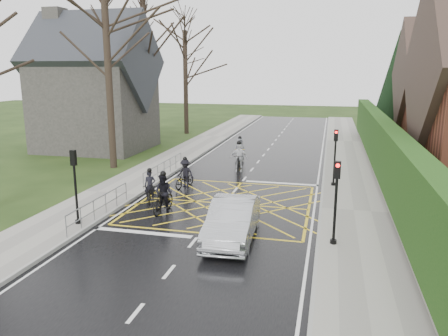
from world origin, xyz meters
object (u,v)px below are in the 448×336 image
at_px(cyclist_back, 163,197).
at_px(car, 232,220).
at_px(cyclist_lead, 240,153).
at_px(cyclist_front, 239,161).
at_px(cyclist_mid, 185,176).
at_px(cyclist_rear, 150,191).

height_order(cyclist_back, car, cyclist_back).
bearing_deg(cyclist_back, cyclist_lead, 90.42).
bearing_deg(cyclist_front, cyclist_back, -109.01).
height_order(cyclist_back, cyclist_front, cyclist_front).
distance_m(cyclist_back, cyclist_mid, 4.34).
distance_m(cyclist_rear, cyclist_front, 7.72).
xyz_separation_m(cyclist_rear, cyclist_mid, (0.86, 2.87, 0.09)).
distance_m(cyclist_mid, cyclist_lead, 7.63).
height_order(cyclist_mid, car, cyclist_mid).
distance_m(cyclist_back, cyclist_lead, 11.85).
xyz_separation_m(cyclist_mid, cyclist_lead, (1.50, 7.49, -0.00)).
relative_size(cyclist_front, car, 0.44).
height_order(cyclist_lead, car, cyclist_lead).
relative_size(cyclist_rear, cyclist_back, 0.92).
xyz_separation_m(cyclist_rear, cyclist_back, (1.30, -1.45, 0.19)).
height_order(cyclist_rear, cyclist_lead, cyclist_lead).
relative_size(cyclist_mid, car, 0.40).
distance_m(cyclist_lead, car, 14.48).
bearing_deg(cyclist_lead, cyclist_mid, -115.74).
height_order(cyclist_back, cyclist_mid, cyclist_back).
bearing_deg(cyclist_mid, cyclist_lead, 92.80).
bearing_deg(cyclist_back, car, -27.44).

